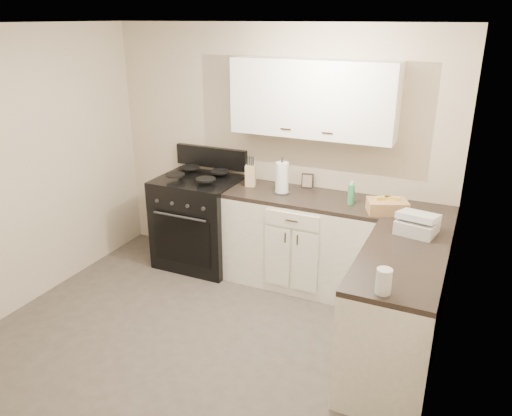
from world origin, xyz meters
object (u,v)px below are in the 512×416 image
at_px(paper_towel, 282,178).
at_px(countertop_grill, 417,226).
at_px(wicker_basket, 387,206).
at_px(knife_block, 250,176).
at_px(stove, 200,223).

distance_m(paper_towel, countertop_grill, 1.41).
bearing_deg(countertop_grill, paper_towel, 171.58).
bearing_deg(wicker_basket, countertop_grill, -49.13).
xyz_separation_m(knife_block, wicker_basket, (1.40, -0.17, -0.05)).
bearing_deg(countertop_grill, stove, 179.33).
relative_size(paper_towel, countertop_grill, 1.04).
xyz_separation_m(knife_block, countertop_grill, (1.70, -0.51, -0.05)).
bearing_deg(paper_towel, stove, -179.12).
xyz_separation_m(stove, wicker_basket, (1.97, -0.09, 0.54)).
bearing_deg(stove, countertop_grill, -10.78).
height_order(wicker_basket, countertop_grill, wicker_basket).
distance_m(stove, paper_towel, 1.13).
relative_size(knife_block, wicker_basket, 0.64).
distance_m(stove, wicker_basket, 2.04).
xyz_separation_m(paper_towel, countertop_grill, (1.33, -0.45, -0.10)).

